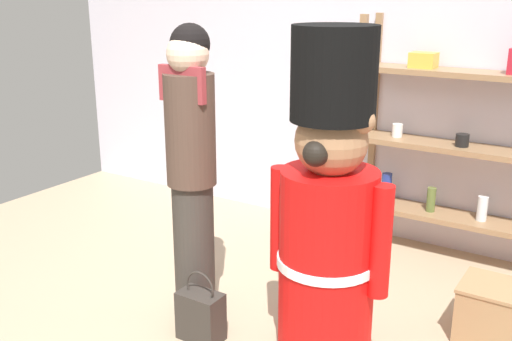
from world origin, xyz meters
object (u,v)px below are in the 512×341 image
merchandise_shelf (463,143)px  display_crate (490,311)px  person_shopper (191,164)px  shopping_bag (201,315)px  teddy_bear_guard (328,217)px

merchandise_shelf → display_crate: size_ratio=5.06×
person_shopper → display_crate: (1.60, 0.70, -0.80)m
merchandise_shelf → shopping_bag: (-0.92, -1.89, -0.74)m
shopping_bag → display_crate: bearing=32.9°
shopping_bag → display_crate: shopping_bag is taller
shopping_bag → display_crate: size_ratio=1.22×
shopping_bag → display_crate: (1.40, 0.90, 0.02)m
display_crate → person_shopper: bearing=-156.5°
teddy_bear_guard → shopping_bag: bearing=-160.1°
merchandise_shelf → teddy_bear_guard: bearing=-98.9°
teddy_bear_guard → shopping_bag: 0.97m
teddy_bear_guard → display_crate: (0.73, 0.66, -0.65)m
teddy_bear_guard → shopping_bag: teddy_bear_guard is taller
merchandise_shelf → shopping_bag: 2.23m
shopping_bag → display_crate: 1.66m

